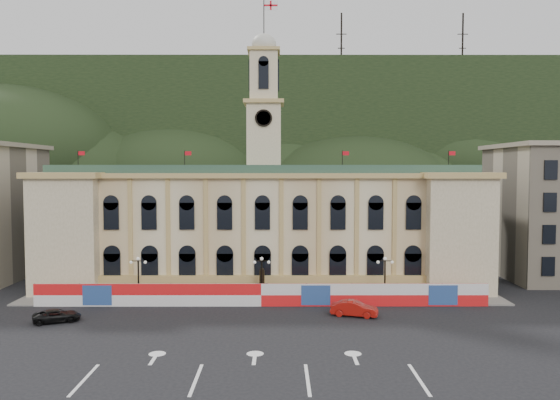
{
  "coord_description": "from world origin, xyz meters",
  "views": [
    {
      "loc": [
        1.93,
        -44.26,
        15.04
      ],
      "look_at": [
        2.08,
        18.0,
        11.56
      ],
      "focal_mm": 35.0,
      "sensor_mm": 36.0,
      "label": 1
    }
  ],
  "objects_px": {
    "red_sedan": "(354,309)",
    "black_suv": "(57,316)",
    "lamp_center": "(262,275)",
    "statue": "(262,290)"
  },
  "relations": [
    {
      "from": "red_sedan",
      "to": "black_suv",
      "type": "distance_m",
      "value": 29.73
    },
    {
      "from": "lamp_center",
      "to": "red_sedan",
      "type": "relative_size",
      "value": 1.02
    },
    {
      "from": "statue",
      "to": "lamp_center",
      "type": "distance_m",
      "value": 2.14
    },
    {
      "from": "lamp_center",
      "to": "red_sedan",
      "type": "height_order",
      "value": "lamp_center"
    },
    {
      "from": "statue",
      "to": "red_sedan",
      "type": "xyz_separation_m",
      "value": [
        9.69,
        -7.09,
        -0.4
      ]
    },
    {
      "from": "statue",
      "to": "lamp_center",
      "type": "bearing_deg",
      "value": -90.0
    },
    {
      "from": "red_sedan",
      "to": "black_suv",
      "type": "relative_size",
      "value": 1.03
    },
    {
      "from": "black_suv",
      "to": "lamp_center",
      "type": "bearing_deg",
      "value": -89.71
    },
    {
      "from": "statue",
      "to": "red_sedan",
      "type": "relative_size",
      "value": 0.73
    },
    {
      "from": "statue",
      "to": "black_suv",
      "type": "distance_m",
      "value": 21.98
    }
  ]
}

